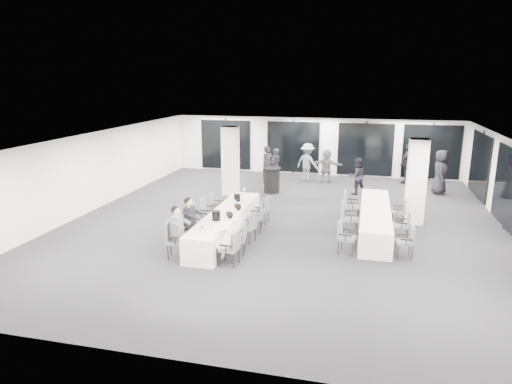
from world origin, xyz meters
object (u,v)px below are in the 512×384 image
Objects in this scene: chair_main_right_near at (232,246)px; standing_guest_d at (408,161)px; chair_side_left_mid at (347,216)px; standing_guest_f at (326,164)px; banquet_table_side at (375,219)px; standing_guest_b at (357,174)px; standing_guest_c at (307,160)px; chair_main_left_second at (186,227)px; chair_main_left_far at (216,205)px; chair_main_left_near at (173,237)px; chair_side_left_far at (349,204)px; standing_guest_g at (275,163)px; chair_side_right_far at (401,210)px; chair_main_right_mid at (249,226)px; chair_side_left_near at (345,235)px; standing_guest_e at (440,169)px; chair_main_right_far at (264,208)px; chair_side_right_near at (408,239)px; cocktail_table at (272,180)px; standing_guest_a at (268,162)px; chair_main_right_fourth at (257,216)px; chair_main_left_mid at (196,218)px; chair_main_left_fourth at (207,211)px; ice_bucket_near at (216,216)px; chair_side_right_mid at (404,223)px; standing_guest_h at (415,183)px; banquet_table_main at (226,224)px; ice_bucket_far at (237,197)px.

standing_guest_d is at bearing -20.71° from chair_main_right_near.
standing_guest_f is (-1.30, 7.07, 0.29)m from chair_side_left_mid.
banquet_table_side is 2.88× the size of standing_guest_b.
standing_guest_c is at bearing 114.44° from banquet_table_side.
standing_guest_b reaches higher than chair_main_right_near.
chair_main_left_second reaches higher than chair_main_left_far.
chair_side_left_far is at bearing 121.59° from chair_main_left_near.
standing_guest_g is (0.76, 6.40, 0.33)m from chair_main_left_far.
chair_main_right_mid is at bearing 131.17° from chair_side_right_far.
standing_guest_e reaches higher than chair_side_left_near.
chair_main_right_far is at bearing 111.53° from standing_guest_c.
standing_guest_c reaches higher than standing_guest_g.
standing_guest_g is at bearing -55.30° from standing_guest_b.
chair_side_right_near is 9.90m from standing_guest_g.
cocktail_table is 4.29m from chair_main_left_far.
chair_main_right_fourth is at bearing -130.09° from standing_guest_a.
standing_guest_f is (-2.96, 8.62, 0.38)m from chair_side_right_near.
chair_main_right_near is (1.67, -1.76, -0.06)m from chair_main_left_mid.
standing_guest_d is at bearing 133.91° from chair_main_left_near.
ice_bucket_near is at bearing 30.52° from chair_main_left_fourth.
chair_main_right_near is at bearing 126.51° from chair_side_right_mid.
chair_main_left_near is 9.48m from standing_guest_h.
chair_side_right_mid is (4.40, -0.59, 0.00)m from chair_main_right_far.
standing_guest_c is at bearing 171.98° from chair_main_left_mid.
standing_guest_b is at bearing -27.27° from chair_main_right_far.
standing_guest_d is at bearing 38.30° from standing_guest_e.
standing_guest_d reaches higher than ice_bucket_near.
chair_main_left_mid is at bearing -159.99° from banquet_table_side.
standing_guest_c reaches higher than chair_main_left_near.
standing_guest_d is (0.66, 6.29, 0.54)m from chair_side_right_far.
standing_guest_d reaches higher than chair_main_right_mid.
chair_main_right_fourth is 0.43× the size of standing_guest_e.
chair_main_right_fourth is 1.02× the size of chair_main_right_far.
chair_main_left_near is 1.08× the size of chair_main_left_far.
standing_guest_a is (-1.15, 5.86, 0.46)m from chair_main_right_far.
chair_main_right_fourth is (1.66, -0.87, -0.01)m from chair_main_left_far.
chair_main_right_near is 0.51× the size of standing_guest_h.
standing_guest_g is (-0.07, 7.90, 0.48)m from banquet_table_main.
standing_guest_g is at bearing 17.16° from standing_guest_f.
standing_guest_h is (2.26, 5.30, 0.39)m from chair_side_left_near.
chair_side_right_far is 0.41× the size of standing_guest_e.
chair_side_right_near is (1.66, -2.96, -0.09)m from chair_side_left_far.
chair_side_right_far is (4.40, 1.81, -0.02)m from chair_main_right_fourth.
chair_side_left_near reaches higher than banquet_table_main.
chair_main_right_far is at bearing 119.77° from chair_main_left_fourth.
standing_guest_b is (-1.54, 5.27, 0.36)m from chair_side_right_mid.
standing_guest_d is (5.05, 10.85, 0.50)m from chair_main_right_near.
chair_main_left_fourth is 4.43m from chair_side_left_mid.
standing_guest_d reaches higher than ice_bucket_far.
chair_side_right_far is 6.34m from standing_guest_d.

